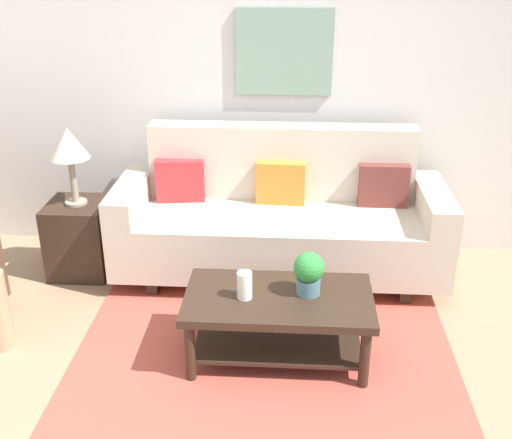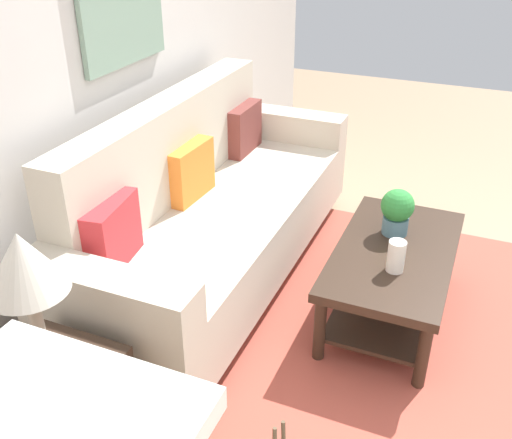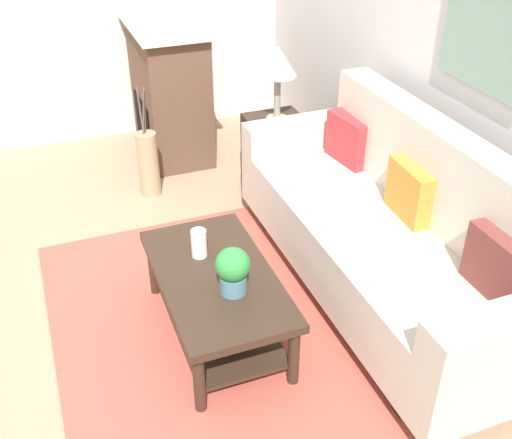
# 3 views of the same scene
# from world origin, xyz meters

# --- Properties ---
(ground_plane) EXTENTS (9.72, 9.72, 0.00)m
(ground_plane) POSITION_xyz_m (0.00, 0.00, 0.00)
(ground_plane) COLOR #9E7F60
(wall_back) EXTENTS (5.72, 0.10, 2.70)m
(wall_back) POSITION_xyz_m (0.00, 2.08, 1.35)
(wall_back) COLOR silver
(wall_back) RESTS_ON ground_plane
(area_rug) EXTENTS (2.31, 1.85, 0.01)m
(area_rug) POSITION_xyz_m (0.00, 0.50, 0.01)
(area_rug) COLOR #B24C3D
(area_rug) RESTS_ON ground_plane
(couch) EXTENTS (2.38, 0.84, 1.08)m
(couch) POSITION_xyz_m (0.06, 1.55, 0.43)
(couch) COLOR beige
(couch) RESTS_ON ground_plane
(throw_pillow_crimson) EXTENTS (0.37, 0.17, 0.32)m
(throw_pillow_crimson) POSITION_xyz_m (-0.70, 1.67, 0.68)
(throw_pillow_crimson) COLOR red
(throw_pillow_crimson) RESTS_ON couch
(throw_pillow_orange) EXTENTS (0.37, 0.14, 0.32)m
(throw_pillow_orange) POSITION_xyz_m (0.06, 1.67, 0.68)
(throw_pillow_orange) COLOR orange
(throw_pillow_orange) RESTS_ON couch
(throw_pillow_maroon) EXTENTS (0.36, 0.12, 0.32)m
(throw_pillow_maroon) POSITION_xyz_m (0.81, 1.67, 0.68)
(throw_pillow_maroon) COLOR brown
(throw_pillow_maroon) RESTS_ON couch
(coffee_table) EXTENTS (1.10, 0.60, 0.43)m
(coffee_table) POSITION_xyz_m (0.08, 0.48, 0.31)
(coffee_table) COLOR #332319
(coffee_table) RESTS_ON ground_plane
(tabletop_vase) EXTENTS (0.09, 0.09, 0.17)m
(tabletop_vase) POSITION_xyz_m (-0.12, 0.44, 0.51)
(tabletop_vase) COLOR white
(tabletop_vase) RESTS_ON coffee_table
(potted_plant_tabletop) EXTENTS (0.18, 0.18, 0.26)m
(potted_plant_tabletop) POSITION_xyz_m (0.25, 0.52, 0.57)
(potted_plant_tabletop) COLOR slate
(potted_plant_tabletop) RESTS_ON coffee_table
(side_table) EXTENTS (0.44, 0.44, 0.56)m
(side_table) POSITION_xyz_m (-1.44, 1.46, 0.28)
(side_table) COLOR #332319
(side_table) RESTS_ON ground_plane
(table_lamp) EXTENTS (0.28, 0.28, 0.57)m
(table_lamp) POSITION_xyz_m (-1.44, 1.46, 0.99)
(table_lamp) COLOR gray
(table_lamp) RESTS_ON side_table
(framed_painting) EXTENTS (0.71, 0.03, 0.63)m
(framed_painting) POSITION_xyz_m (0.06, 2.01, 1.57)
(framed_painting) COLOR gray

